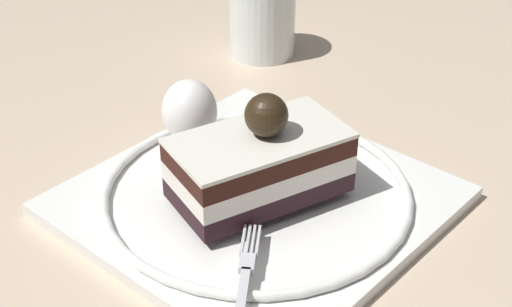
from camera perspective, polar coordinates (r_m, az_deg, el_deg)
ground_plane at (r=0.60m, az=0.63°, el=-2.05°), size 2.40×2.40×0.00m
dessert_plate at (r=0.57m, az=-0.00°, el=-3.33°), size 0.27×0.27×0.02m
cake_slice at (r=0.55m, az=0.29°, el=-0.60°), size 0.09×0.14×0.08m
whipped_cream_dollop at (r=0.61m, az=-4.99°, el=3.18°), size 0.04×0.04×0.05m
fork at (r=0.48m, az=-0.85°, el=-9.43°), size 0.08×0.09×0.00m
drink_glass_far at (r=0.80m, az=0.48°, el=9.72°), size 0.07×0.07×0.07m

